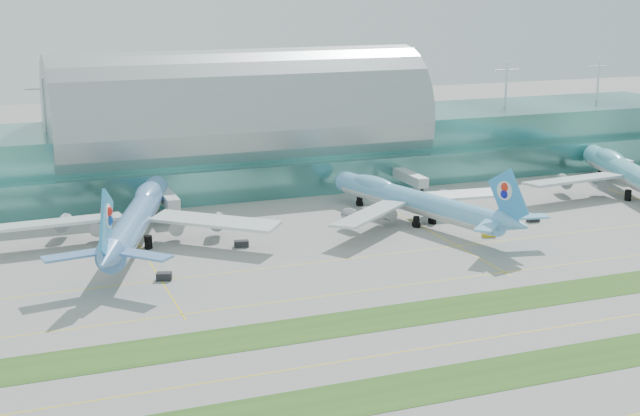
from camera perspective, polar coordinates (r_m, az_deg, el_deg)
name	(u,v)px	position (r m, az deg, el deg)	size (l,w,h in m)	color
ground	(419,317)	(177.59, 6.32, -6.97)	(700.00, 700.00, 0.00)	gray
terminal	(240,139)	(290.39, -5.16, 4.40)	(340.00, 69.10, 36.00)	#3D7A75
grass_strip_near	(494,374)	(155.21, 11.07, -10.40)	(420.00, 12.00, 0.08)	#2D591E
grass_strip_far	(414,314)	(179.23, 6.03, -6.74)	(420.00, 12.00, 0.08)	#2D591E
taxiline_b	(453,344)	(166.19, 8.52, -8.58)	(420.00, 0.35, 0.01)	yellow
taxiline_c	(381,288)	(192.74, 3.90, -5.16)	(420.00, 0.35, 0.01)	yellow
taxiline_d	(342,259)	(211.86, 1.43, -3.30)	(420.00, 0.35, 0.01)	yellow
airliner_b	(137,216)	(227.50, -11.63, -0.51)	(69.02, 80.22, 22.76)	#5A8BC8
airliner_c	(414,200)	(243.70, 6.02, 0.54)	(63.15, 73.17, 20.59)	#66B0E0
airliner_d	(634,174)	(287.20, 19.44, 2.05)	(69.74, 80.78, 22.71)	#5EB8CF
gse_c	(164,276)	(200.28, -9.95, -4.33)	(3.34, 2.09, 1.72)	black
gse_d	(241,244)	(222.20, -5.05, -2.29)	(3.53, 1.95, 1.62)	black
gse_e	(489,234)	(234.29, 10.76, -1.63)	(3.32, 1.91, 1.48)	#C5B30B
gse_f	(533,219)	(251.06, 13.48, -0.67)	(3.34, 1.83, 1.69)	black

